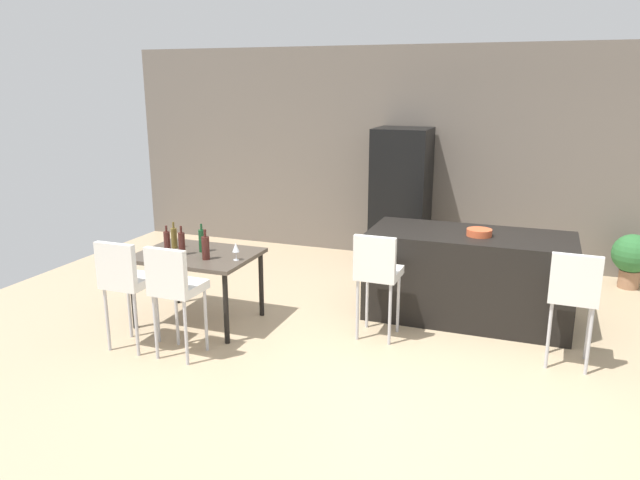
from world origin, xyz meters
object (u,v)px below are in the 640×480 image
object	(u,v)px
dining_chair_near	(125,278)
wine_bottle_corner	(174,238)
fruit_bowl	(479,232)
kitchen_island	(468,276)
potted_plant	(632,256)
bar_chair_left	(377,270)
wine_bottle_far	(202,240)
wine_bottle_near	(182,243)
dining_table	(197,260)
dining_chair_far	(174,284)
wine_bottle_right	(206,248)
wine_glass_left	(236,248)
refrigerator	(401,198)
bar_chair_middle	(574,291)
wine_bottle_end	(167,243)

from	to	relation	value
dining_chair_near	wine_bottle_corner	size ratio (longest dim) A/B	3.79
wine_bottle_corner	dining_chair_near	bearing A→B (deg)	-85.90
fruit_bowl	kitchen_island	bearing A→B (deg)	139.48
potted_plant	kitchen_island	bearing A→B (deg)	-136.10
bar_chair_left	fruit_bowl	distance (m)	1.17
dining_chair_near	fruit_bowl	distance (m)	3.46
wine_bottle_far	fruit_bowl	size ratio (longest dim) A/B	1.16
wine_bottle_near	wine_bottle_corner	size ratio (longest dim) A/B	1.07
bar_chair_left	dining_table	xyz separation A→B (m)	(-1.83, -0.23, -0.03)
kitchen_island	dining_chair_far	bearing A→B (deg)	-141.03
dining_chair_near	wine_bottle_right	distance (m)	0.81
fruit_bowl	wine_bottle_far	bearing A→B (deg)	-160.61
dining_chair_near	dining_chair_far	bearing A→B (deg)	0.00
wine_glass_left	refrigerator	distance (m)	2.99
dining_chair_near	refrigerator	xyz separation A→B (m)	(1.73, 3.55, 0.22)
bar_chair_middle	wine_bottle_near	distance (m)	3.68
dining_table	wine_bottle_corner	world-z (taller)	wine_bottle_corner
wine_bottle_end	potted_plant	bearing A→B (deg)	32.19
wine_bottle_right	potted_plant	distance (m)	5.05
kitchen_island	wine_bottle_right	xyz separation A→B (m)	(-2.39, -1.23, 0.40)
wine_bottle_end	wine_glass_left	distance (m)	0.74
wine_bottle_right	wine_bottle_end	bearing A→B (deg)	177.78
bar_chair_middle	dining_table	size ratio (longest dim) A/B	0.89
wine_bottle_near	bar_chair_left	bearing A→B (deg)	9.57
dining_table	potted_plant	bearing A→B (deg)	32.42
kitchen_island	refrigerator	distance (m)	2.06
bar_chair_middle	wine_bottle_end	world-z (taller)	bar_chair_middle
bar_chair_middle	refrigerator	distance (m)	3.27
kitchen_island	wine_glass_left	world-z (taller)	kitchen_island
bar_chair_middle	refrigerator	xyz separation A→B (m)	(-2.09, 2.51, 0.22)
kitchen_island	bar_chair_middle	world-z (taller)	bar_chair_middle
wine_bottle_near	dining_chair_far	bearing A→B (deg)	-62.21
kitchen_island	wine_glass_left	bearing A→B (deg)	-151.24
refrigerator	potted_plant	xyz separation A→B (m)	(2.84, -0.01, -0.53)
dining_chair_near	bar_chair_middle	bearing A→B (deg)	15.17
dining_chair_near	wine_bottle_right	xyz separation A→B (m)	(0.46, 0.65, 0.16)
dining_chair_near	dining_table	bearing A→B (deg)	71.76
dining_chair_far	wine_glass_left	xyz separation A→B (m)	(0.23, 0.73, 0.17)
kitchen_island	dining_table	distance (m)	2.81
dining_table	dining_chair_near	xyz separation A→B (m)	(-0.26, -0.80, 0.03)
wine_glass_left	fruit_bowl	world-z (taller)	fruit_bowl
wine_bottle_right	wine_bottle_near	bearing A→B (deg)	169.03
wine_bottle_corner	wine_glass_left	bearing A→B (deg)	-11.90
kitchen_island	dining_chair_far	world-z (taller)	dining_chair_far
potted_plant	dining_chair_near	bearing A→B (deg)	-142.28
wine_bottle_near	potted_plant	size ratio (longest dim) A/B	0.45
bar_chair_middle	fruit_bowl	distance (m)	1.20
dining_chair_near	potted_plant	size ratio (longest dim) A/B	1.58
dining_chair_far	wine_bottle_far	bearing A→B (deg)	105.44
bar_chair_left	wine_bottle_far	distance (m)	1.82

